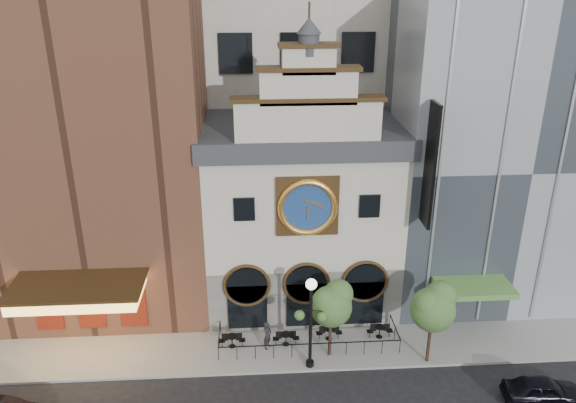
% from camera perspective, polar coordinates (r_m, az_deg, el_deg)
% --- Properties ---
extents(ground, '(120.00, 120.00, 0.00)m').
position_cam_1_polar(ground, '(33.16, 2.45, -16.94)').
color(ground, black).
rests_on(ground, ground).
extents(sidewalk, '(44.00, 5.00, 0.15)m').
position_cam_1_polar(sidewalk, '(35.07, 2.02, -14.25)').
color(sidewalk, gray).
rests_on(sidewalk, ground).
extents(clock_building, '(12.60, 8.78, 18.65)m').
position_cam_1_polar(clock_building, '(36.33, 1.36, -0.76)').
color(clock_building, '#605E5B').
rests_on(clock_building, ground).
extents(theater_building, '(14.00, 15.60, 25.00)m').
position_cam_1_polar(theater_building, '(37.71, -19.17, 8.35)').
color(theater_building, brown).
rests_on(theater_building, ground).
extents(retail_building, '(14.00, 14.40, 20.00)m').
position_cam_1_polar(retail_building, '(40.34, 19.93, 5.49)').
color(retail_building, gray).
rests_on(retail_building, ground).
extents(cafe_railing, '(10.60, 2.60, 0.90)m').
position_cam_1_polar(cafe_railing, '(34.76, 2.03, -13.56)').
color(cafe_railing, black).
rests_on(cafe_railing, sidewalk).
extents(bistro_0, '(1.58, 0.68, 0.90)m').
position_cam_1_polar(bistro_0, '(34.59, -5.71, -13.84)').
color(bistro_0, black).
rests_on(bistro_0, sidewalk).
extents(bistro_1, '(1.58, 0.68, 0.90)m').
position_cam_1_polar(bistro_1, '(34.59, -0.21, -13.71)').
color(bistro_1, black).
rests_on(bistro_1, sidewalk).
extents(bistro_2, '(1.58, 0.68, 0.90)m').
position_cam_1_polar(bistro_2, '(35.13, 4.20, -13.14)').
color(bistro_2, black).
rests_on(bistro_2, sidewalk).
extents(bistro_3, '(1.58, 0.68, 0.90)m').
position_cam_1_polar(bistro_3, '(35.64, 9.29, -12.83)').
color(bistro_3, black).
rests_on(bistro_3, sidewalk).
extents(car_right, '(4.25, 1.94, 1.41)m').
position_cam_1_polar(car_right, '(33.73, 24.50, -17.03)').
color(car_right, black).
rests_on(car_right, ground).
extents(pedestrian, '(0.68, 0.77, 1.77)m').
position_cam_1_polar(pedestrian, '(34.12, -2.09, -13.43)').
color(pedestrian, black).
rests_on(pedestrian, sidewalk).
extents(lamppost, '(1.79, 0.81, 5.68)m').
position_cam_1_polar(lamppost, '(31.28, 2.33, -11.31)').
color(lamppost, black).
rests_on(lamppost, sidewalk).
extents(tree_left, '(2.48, 2.38, 4.77)m').
position_cam_1_polar(tree_left, '(32.25, 4.48, -10.24)').
color(tree_left, '#382619').
rests_on(tree_left, sidewalk).
extents(tree_right, '(2.61, 2.52, 5.03)m').
position_cam_1_polar(tree_right, '(32.56, 14.58, -10.24)').
color(tree_right, '#382619').
rests_on(tree_right, sidewalk).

